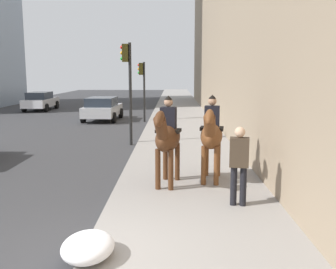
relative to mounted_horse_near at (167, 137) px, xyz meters
name	(u,v)px	position (x,y,z in m)	size (l,w,h in m)	color
sidewalk_slab	(201,261)	(-3.89, -0.58, -1.30)	(120.00, 3.79, 0.12)	gray
mounted_horse_near	(167,137)	(0.00, 0.00, 0.00)	(2.14, 0.83, 2.26)	#4C2B16
mounted_horse_far	(211,134)	(0.42, -1.13, 0.00)	(2.14, 0.79, 2.25)	brown
pedestrian_greeting	(239,161)	(-1.48, -1.54, -0.26)	(0.33, 0.44, 1.70)	black
car_near_lane	(102,108)	(14.23, 4.19, -0.59)	(4.08, 2.13, 1.44)	#B7BABF
car_far_lane	(41,101)	(20.64, 10.17, -0.61)	(4.48, 1.92, 1.44)	silver
traffic_light_near_curb	(128,78)	(6.12, 1.66, 1.37)	(0.20, 0.44, 4.09)	black
traffic_light_far_curb	(143,82)	(13.64, 1.66, 1.02)	(0.20, 0.44, 3.54)	black
snow_pile_near	(88,247)	(-3.92, 1.16, -1.06)	(1.05, 0.81, 0.36)	white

